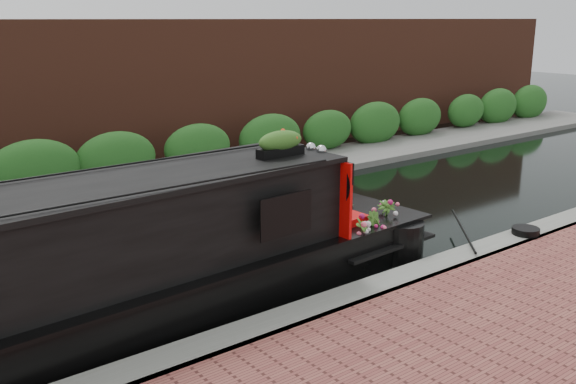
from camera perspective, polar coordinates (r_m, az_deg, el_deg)
ground at (r=11.89m, az=-4.40°, el=-4.63°), size 80.00×80.00×0.00m
near_bank_coping at (r=9.51m, az=6.84°, el=-9.94°), size 40.00×0.60×0.50m
far_bank_path at (r=15.41m, az=-13.08°, el=-0.33°), size 40.00×2.40×0.34m
far_hedge at (r=16.21m, az=-14.43°, el=0.34°), size 40.00×1.10×2.80m
far_brick_wall at (r=18.11m, az=-17.12°, el=1.68°), size 40.00×1.00×8.00m
narrowboat at (r=8.62m, az=-17.49°, el=-7.69°), size 11.14×2.49×2.60m
rope_fender at (r=12.10m, az=10.43°, el=-3.63°), size 0.34×0.37×0.34m
coiled_mooring_rope at (r=12.36m, az=20.37°, el=-3.26°), size 0.49×0.49×0.12m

